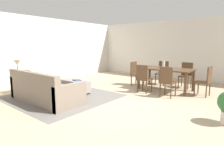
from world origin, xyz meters
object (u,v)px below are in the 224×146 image
Objects in this scene: table_lamp at (17,63)px; dining_chair_far_left at (162,71)px; dining_chair_head_east at (206,79)px; side_table at (18,80)px; dining_chair_near_left at (143,77)px; dining_chair_head_west at (136,72)px; dining_chair_far_right at (186,74)px; ottoman_table at (74,86)px; book_on_ottoman at (77,80)px; couch at (44,91)px; dining_table at (166,71)px; dining_chair_near_right at (167,80)px; vase_centerpiece at (164,64)px.

dining_chair_far_left is at bearing 54.35° from table_lamp.
dining_chair_far_left is 1.00× the size of dining_chair_head_east.
dining_chair_near_left reaches higher than side_table.
dining_chair_head_west is (-0.80, 0.81, 0.00)m from dining_chair_near_left.
dining_chair_near_left is at bearing 39.86° from side_table.
table_lamp reaches higher than dining_chair_far_right.
ottoman_table is at bearing -112.70° from dining_chair_head_west.
dining_chair_near_left is 2.16m from book_on_ottoman.
couch is 4.00× the size of side_table.
dining_chair_far_left is (-0.48, 0.84, -0.15)m from dining_table.
couch is at bearing -121.04° from dining_chair_far_right.
dining_chair_near_right is 1.00× the size of dining_chair_far_right.
table_lamp reaches higher than dining_chair_near_left.
side_table is (-1.43, -0.05, 0.15)m from couch.
dining_chair_near_left is (-0.41, -0.81, -0.15)m from dining_table.
dining_chair_head_east is (0.87, 0.83, 0.00)m from dining_chair_near_right.
vase_centerpiece is at bearing 44.70° from table_lamp.
dining_chair_head_east and dining_chair_head_west have the same top height.
dining_chair_far_right is (2.58, 3.08, 0.28)m from ottoman_table.
dining_chair_head_east is at bearing 33.27° from ottoman_table.
dining_chair_head_west is at bearing 179.73° from vase_centerpiece.
dining_table is at bearing -60.37° from dining_chair_far_left.
dining_chair_near_left is 1.00× the size of dining_chair_far_right.
dining_table is at bearing 48.22° from book_on_ottoman.
side_table is 4.05m from dining_chair_near_left.
dining_chair_far_right is 3.54× the size of book_on_ottoman.
dining_table is 1.29m from dining_chair_head_east.
dining_chair_near_left and dining_chair_head_east have the same top height.
vase_centerpiece reaches higher than dining_chair_head_east.
dining_chair_far_left is 1.00× the size of dining_chair_head_west.
dining_chair_near_left is 1.00× the size of dining_chair_head_west.
dining_chair_near_left is (3.11, 2.60, 0.07)m from side_table.
side_table is 4.12m from dining_chair_head_west.
dining_chair_far_left reaches higher than ottoman_table.
table_lamp is 4.14m from dining_chair_head_west.
dining_chair_far_right and dining_chair_head_east have the same top height.
dining_chair_far_left is (1.61, 4.20, 0.23)m from couch.
dining_table is at bearing 179.97° from dining_chair_head_east.
couch is at bearing -94.17° from book_on_ottoman.
dining_chair_near_right reaches higher than dining_table.
dining_chair_head_east is at bearing -0.11° from dining_chair_head_west.
side_table is at bearing -140.14° from dining_chair_near_left.
side_table is 2.18× the size of book_on_ottoman.
ottoman_table is 2.45m from dining_chair_head_west.
dining_chair_far_right and dining_chair_head_west have the same top height.
ottoman_table is 1.20× the size of dining_chair_near_right.
dining_chair_head_east is at bearing -44.79° from dining_chair_far_right.
side_table reaches higher than book_on_ottoman.
book_on_ottoman is (-2.01, -2.25, -0.23)m from dining_table.
couch is 3.96m from vase_centerpiece.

